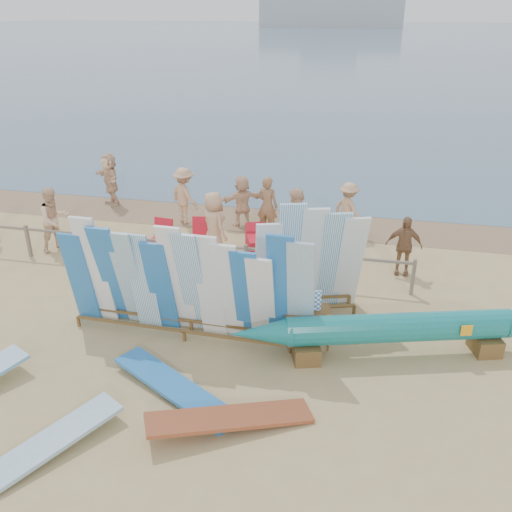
% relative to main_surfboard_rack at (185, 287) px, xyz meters
% --- Properties ---
extents(ground, '(160.00, 160.00, 0.00)m').
position_rel_main_surfboard_rack_xyz_m(ground, '(-1.44, -0.20, -1.14)').
color(ground, tan).
rests_on(ground, ground).
extents(ocean, '(320.00, 240.00, 0.02)m').
position_rel_main_surfboard_rack_xyz_m(ocean, '(-1.44, 127.80, -1.14)').
color(ocean, '#415C74').
rests_on(ocean, ground).
extents(wet_sand_strip, '(40.00, 2.60, 0.01)m').
position_rel_main_surfboard_rack_xyz_m(wet_sand_strip, '(-1.44, 7.00, -1.14)').
color(wet_sand_strip, '#876B4C').
rests_on(wet_sand_strip, ground).
extents(distant_ship, '(45.00, 8.00, 14.00)m').
position_rel_main_surfboard_rack_xyz_m(distant_ship, '(-13.44, 179.80, 4.16)').
color(distant_ship, '#999EA3').
rests_on(distant_ship, ocean).
extents(fence, '(12.08, 0.08, 0.90)m').
position_rel_main_surfboard_rack_xyz_m(fence, '(-1.44, 2.80, -0.51)').
color(fence, '#796B5C').
rests_on(fence, ground).
extents(main_surfboard_rack, '(5.14, 0.83, 2.54)m').
position_rel_main_surfboard_rack_xyz_m(main_surfboard_rack, '(0.00, 0.00, 0.00)').
color(main_surfboard_rack, brown).
rests_on(main_surfboard_rack, ground).
extents(side_surfboard_rack, '(2.40, 1.33, 2.67)m').
position_rel_main_surfboard_rack_xyz_m(side_surfboard_rack, '(2.29, 1.47, 0.06)').
color(side_surfboard_rack, brown).
rests_on(side_surfboard_rack, ground).
extents(outrigger_canoe, '(6.37, 2.36, 0.92)m').
position_rel_main_surfboard_rack_xyz_m(outrigger_canoe, '(4.17, 0.21, -0.55)').
color(outrigger_canoe, brown).
rests_on(outrigger_canoe, ground).
extents(vendor_table, '(1.07, 0.89, 1.23)m').
position_rel_main_surfboard_rack_xyz_m(vendor_table, '(2.43, 0.19, -0.74)').
color(vendor_table, brown).
rests_on(vendor_table, ground).
extents(flat_board_b, '(1.85, 2.61, 0.29)m').
position_rel_main_surfboard_rack_xyz_m(flat_board_b, '(-1.12, -3.64, -1.14)').
color(flat_board_b, '#7DA9C8').
rests_on(flat_board_b, ground).
extents(flat_board_c, '(2.64, 1.74, 0.38)m').
position_rel_main_surfboard_rack_xyz_m(flat_board_c, '(1.53, -2.40, -1.14)').
color(flat_board_c, '#9D4C2A').
rests_on(flat_board_c, ground).
extents(flat_board_d, '(2.64, 1.77, 0.23)m').
position_rel_main_surfboard_rack_xyz_m(flat_board_d, '(0.36, -1.77, -1.14)').
color(flat_board_d, '#256CB9').
rests_on(flat_board_d, ground).
extents(beach_chair_left, '(0.63, 0.65, 0.88)m').
position_rel_main_surfboard_rack_xyz_m(beach_chair_left, '(-2.12, 3.92, -0.89)').
color(beach_chair_left, red).
rests_on(beach_chair_left, ground).
extents(beach_chair_right, '(0.70, 0.72, 0.95)m').
position_rel_main_surfboard_rack_xyz_m(beach_chair_right, '(-0.95, 4.06, -0.87)').
color(beach_chair_right, red).
rests_on(beach_chair_right, ground).
extents(stroller, '(0.84, 0.98, 1.14)m').
position_rel_main_surfboard_rack_xyz_m(stroller, '(0.70, 3.43, -0.69)').
color(stroller, red).
rests_on(stroller, ground).
extents(beachgoer_9, '(1.06, 0.99, 1.59)m').
position_rel_main_surfboard_rack_xyz_m(beachgoer_9, '(2.83, 6.22, -0.35)').
color(beachgoer_9, tan).
rests_on(beachgoer_9, ground).
extents(beachgoer_2, '(0.78, 0.96, 1.78)m').
position_rel_main_surfboard_rack_xyz_m(beachgoer_2, '(-4.95, 3.40, -0.25)').
color(beachgoer_2, beige).
rests_on(beachgoer_2, ground).
extents(beachgoer_8, '(0.86, 0.99, 1.86)m').
position_rel_main_surfboard_rack_xyz_m(beachgoer_8, '(1.55, 4.43, -0.21)').
color(beachgoer_8, beige).
rests_on(beachgoer_8, ground).
extents(beachgoer_6, '(0.94, 0.92, 1.82)m').
position_rel_main_surfboard_rack_xyz_m(beachgoer_6, '(-0.56, 3.88, -0.23)').
color(beachgoer_6, tan).
rests_on(beachgoer_6, ground).
extents(beachgoer_11, '(1.53, 1.54, 1.77)m').
position_rel_main_surfboard_rack_xyz_m(beachgoer_11, '(-5.19, 7.25, -0.26)').
color(beachgoer_11, beige).
rests_on(beachgoer_11, ground).
extents(beachgoer_3, '(1.20, 1.03, 1.76)m').
position_rel_main_surfboard_rack_xyz_m(beachgoer_3, '(-2.16, 6.13, -0.27)').
color(beachgoer_3, tan).
rests_on(beachgoer_3, ground).
extents(beachgoer_7, '(0.70, 0.47, 1.77)m').
position_rel_main_surfboard_rack_xyz_m(beachgoer_7, '(0.51, 5.74, -0.26)').
color(beachgoer_7, '#8C6042').
rests_on(beachgoer_7, ground).
extents(beachgoer_10, '(0.91, 0.42, 1.53)m').
position_rel_main_surfboard_rack_xyz_m(beachgoer_10, '(4.35, 3.89, -0.38)').
color(beachgoer_10, '#8C6042').
rests_on(beachgoer_10, ground).
extents(beachgoer_5, '(1.47, 1.21, 1.57)m').
position_rel_main_surfboard_rack_xyz_m(beachgoer_5, '(-0.37, 6.27, -0.36)').
color(beachgoer_5, beige).
rests_on(beachgoer_5, ground).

